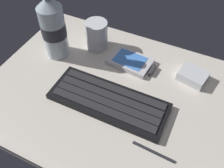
% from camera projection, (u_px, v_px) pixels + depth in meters
% --- Properties ---
extents(ground_plane, '(0.64, 0.48, 0.03)m').
position_uv_depth(ground_plane, '(112.00, 95.00, 0.64)').
color(ground_plane, beige).
extents(keyboard, '(0.29, 0.11, 0.02)m').
position_uv_depth(keyboard, '(109.00, 101.00, 0.60)').
color(keyboard, black).
rests_on(keyboard, ground_plane).
extents(handheld_device, '(0.13, 0.09, 0.02)m').
position_uv_depth(handheld_device, '(132.00, 62.00, 0.69)').
color(handheld_device, silver).
rests_on(handheld_device, ground_plane).
extents(juice_cup, '(0.06, 0.06, 0.09)m').
position_uv_depth(juice_cup, '(97.00, 36.00, 0.71)').
color(juice_cup, silver).
rests_on(juice_cup, ground_plane).
extents(water_bottle, '(0.07, 0.07, 0.21)m').
position_uv_depth(water_bottle, '(53.00, 27.00, 0.66)').
color(water_bottle, silver).
rests_on(water_bottle, ground_plane).
extents(charger_block, '(0.08, 0.07, 0.02)m').
position_uv_depth(charger_block, '(193.00, 76.00, 0.65)').
color(charger_block, silver).
rests_on(charger_block, ground_plane).
extents(stylus_pen, '(0.10, 0.01, 0.01)m').
position_uv_depth(stylus_pen, '(154.00, 151.00, 0.52)').
color(stylus_pen, '#26262B').
rests_on(stylus_pen, ground_plane).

